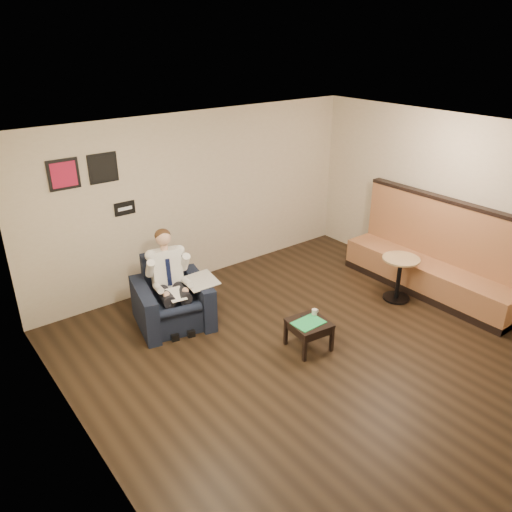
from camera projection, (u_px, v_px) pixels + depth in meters
ground at (324, 355)px, 6.60m from camera, size 6.00×6.00×0.00m
wall_back at (199, 198)px, 8.18m from camera, size 6.00×0.02×2.80m
wall_left at (87, 347)px, 4.35m from camera, size 0.02×6.00×2.80m
wall_right at (468, 209)px, 7.68m from camera, size 0.02×6.00×2.80m
ceiling at (338, 143)px, 5.43m from camera, size 6.00×6.00×0.02m
seating_sign at (125, 208)px, 7.40m from camera, size 0.32×0.02×0.20m
art_print_left at (64, 174)px, 6.69m from camera, size 0.42×0.03×0.42m
art_print_right at (103, 168)px, 6.99m from camera, size 0.42×0.03×0.42m
armchair at (172, 294)px, 7.12m from camera, size 1.19×1.19×0.97m
seated_man at (174, 287)px, 6.94m from camera, size 0.82×1.06×1.32m
lap_papers at (176, 294)px, 6.88m from camera, size 0.27×0.34×0.01m
newspaper at (201, 281)px, 7.11m from camera, size 0.50×0.59×0.01m
side_table at (309, 335)px, 6.67m from camera, size 0.55×0.55×0.40m
green_folder at (308, 323)px, 6.56m from camera, size 0.41×0.29×0.01m
coffee_mug at (314, 312)px, 6.73m from camera, size 0.08×0.08×0.09m
smartphone at (306, 316)px, 6.72m from camera, size 0.14×0.10×0.01m
banquette at (432, 249)px, 7.91m from camera, size 0.70×2.93×1.50m
cafe_table at (399, 279)px, 7.83m from camera, size 0.75×0.75×0.71m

